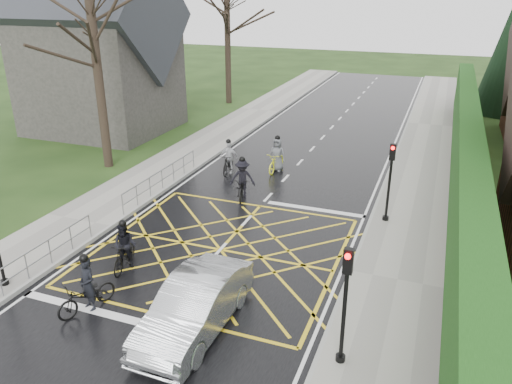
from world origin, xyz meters
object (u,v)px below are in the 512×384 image
Objects in this scene: cyclist_rear at (87,293)px; car at (195,306)px; cyclist_back at (124,250)px; cyclist_front at (228,161)px; cyclist_lead at (277,159)px; cyclist_mid at (242,183)px.

cyclist_rear is 0.43× the size of car.
cyclist_back is at bearing 118.30° from cyclist_rear.
cyclist_lead reaches higher than cyclist_front.
cyclist_lead is at bearing 68.77° from cyclist_back.
cyclist_front is 0.94× the size of cyclist_lead.
cyclist_rear is 0.95× the size of cyclist_mid.
cyclist_back is 1.00× the size of cyclist_front.
cyclist_lead is at bearing 104.02° from cyclist_rear.
cyclist_rear reaches higher than cyclist_front.
car is at bearing -94.54° from cyclist_mid.
cyclist_lead is (2.11, 1.14, -0.01)m from cyclist_front.
car is at bearing -79.25° from cyclist_lead.
cyclist_back is at bearing 151.20° from car.
cyclist_rear reaches higher than cyclist_back.
cyclist_front reaches higher than cyclist_back.
cyclist_mid reaches higher than cyclist_lead.
cyclist_mid reaches higher than cyclist_rear.
cyclist_rear is 9.18m from cyclist_mid.
cyclist_front is 12.11m from car.
cyclist_mid is 3.13m from cyclist_front.
cyclist_back is 0.39× the size of car.
cyclist_mid is 0.45× the size of car.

